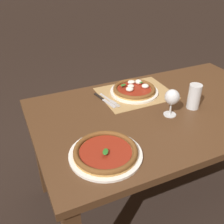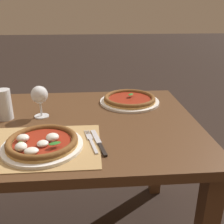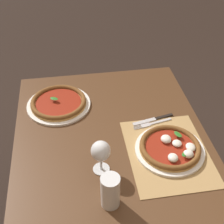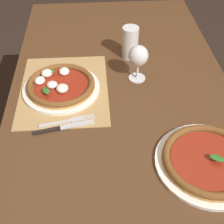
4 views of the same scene
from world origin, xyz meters
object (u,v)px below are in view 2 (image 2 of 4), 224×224
pint_glass (4,105)px  fork (91,141)px  pizza_near (42,143)px  wine_glass (40,96)px  knife (99,142)px  pizza_far (130,100)px

pint_glass → fork: size_ratio=0.73×
pizza_near → fork: bearing=9.8°
wine_glass → fork: size_ratio=0.78×
wine_glass → fork: (0.24, -0.28, -0.10)m
pint_glass → knife: (0.43, -0.28, -0.06)m
pizza_near → pizza_far: bearing=49.8°
pizza_far → pint_glass: bearing=-164.1°
pizza_near → fork: (0.19, 0.03, -0.02)m
wine_glass → knife: bearing=-47.3°
pizza_far → wine_glass: 0.49m
wine_glass → fork: wine_glass is taller
pizza_far → knife: size_ratio=1.54×
fork → knife: knife is taller
pizza_near → knife: size_ratio=1.43×
pizza_near → pint_glass: size_ratio=2.11×
fork → pizza_near: bearing=-170.2°
wine_glass → pint_glass: 0.17m
pint_glass → pizza_far: bearing=15.9°
fork → knife: (0.03, -0.01, 0.00)m
pizza_near → wine_glass: wine_glass is taller
pizza_far → pint_glass: size_ratio=2.27×
pizza_near → fork: 0.19m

